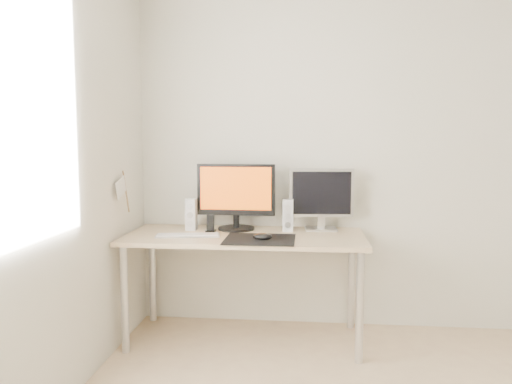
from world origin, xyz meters
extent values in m
plane|color=white|center=(0.00, 1.75, 1.25)|extent=(3.50, 0.00, 3.50)
plane|color=white|center=(-1.75, 0.00, 1.25)|extent=(0.00, 3.50, 3.50)
plane|color=white|center=(-1.74, 0.00, 1.50)|extent=(0.00, 1.30, 1.30)
cube|color=black|center=(-0.81, 1.22, 0.73)|extent=(0.45, 0.40, 0.00)
ellipsoid|color=black|center=(-0.79, 1.19, 0.76)|extent=(0.12, 0.07, 0.04)
cube|color=#D1B587|center=(-0.93, 1.38, 0.71)|extent=(1.60, 0.70, 0.03)
cylinder|color=silver|center=(-1.67, 1.09, 0.35)|extent=(0.05, 0.05, 0.70)
cylinder|color=silver|center=(-0.19, 1.09, 0.35)|extent=(0.05, 0.05, 0.70)
cylinder|color=silver|center=(-1.67, 1.67, 0.35)|extent=(0.05, 0.05, 0.70)
cylinder|color=silver|center=(-0.19, 1.67, 0.35)|extent=(0.05, 0.05, 0.70)
cylinder|color=black|center=(-1.01, 1.57, 0.74)|extent=(0.27, 0.27, 0.02)
cylinder|color=black|center=(-1.01, 1.57, 0.81)|extent=(0.05, 0.05, 0.12)
cube|color=black|center=(-1.01, 1.56, 1.02)|extent=(0.55, 0.06, 0.36)
cube|color=orange|center=(-1.01, 1.53, 1.03)|extent=(0.50, 0.02, 0.30)
cube|color=silver|center=(-0.42, 1.61, 0.74)|extent=(0.23, 0.18, 0.01)
cube|color=#B9B9BB|center=(-0.42, 1.61, 0.80)|extent=(0.05, 0.04, 0.10)
cube|color=#ADAEB0|center=(-0.42, 1.61, 0.99)|extent=(0.45, 0.08, 0.34)
cube|color=black|center=(-0.41, 1.58, 0.99)|extent=(0.41, 0.04, 0.30)
cube|color=white|center=(-1.33, 1.51, 0.84)|extent=(0.07, 0.08, 0.22)
cylinder|color=silver|center=(-1.33, 1.47, 0.78)|extent=(0.04, 0.01, 0.04)
cylinder|color=#ABABAE|center=(-1.33, 1.47, 0.84)|extent=(0.04, 0.01, 0.04)
cylinder|color=#B1B0B3|center=(-1.33, 1.47, 0.90)|extent=(0.04, 0.01, 0.04)
cube|color=white|center=(-0.65, 1.54, 0.84)|extent=(0.07, 0.08, 0.22)
cylinder|color=#ABABAE|center=(-0.65, 1.49, 0.78)|extent=(0.04, 0.01, 0.04)
cylinder|color=silver|center=(-0.65, 1.49, 0.84)|extent=(0.04, 0.01, 0.04)
cylinder|color=silver|center=(-0.65, 1.49, 0.90)|extent=(0.04, 0.01, 0.04)
cube|color=#B2B2B4|center=(-1.30, 1.27, 0.73)|extent=(0.43, 0.18, 0.01)
cube|color=white|center=(-1.30, 1.27, 0.74)|extent=(0.41, 0.17, 0.01)
cube|color=black|center=(-1.18, 1.44, 0.74)|extent=(0.07, 0.06, 0.01)
cube|color=black|center=(-1.18, 1.44, 0.80)|extent=(0.05, 0.02, 0.11)
cylinder|color=#A57F54|center=(-1.72, 1.30, 1.02)|extent=(0.01, 0.10, 0.29)
cube|color=white|center=(-1.72, 1.21, 1.06)|extent=(0.00, 0.19, 0.15)
camera|label=1|loc=(-0.52, -1.90, 1.36)|focal=35.00mm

